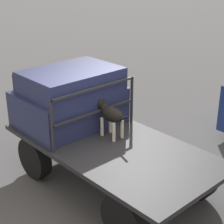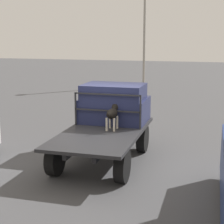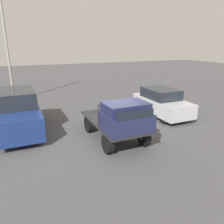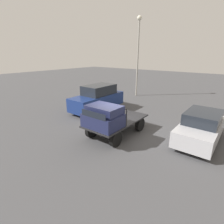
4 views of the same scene
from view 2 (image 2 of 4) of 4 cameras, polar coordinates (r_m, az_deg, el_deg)
The scene contains 6 objects.
ground_plane at distance 10.23m, azimuth -1.38°, elevation -7.64°, with size 80.00×80.00×0.00m, color #474749.
flatbed_truck at distance 10.04m, azimuth -1.40°, elevation -4.25°, with size 3.95×2.01×0.87m.
truck_cab at distance 10.96m, azimuth 0.38°, elevation 1.26°, with size 1.44×1.89×1.12m.
truck_headboard at distance 10.23m, azimuth -0.74°, elevation 1.03°, with size 0.04×1.89×0.94m.
dog at distance 10.06m, azimuth 0.09°, elevation -0.21°, with size 0.86×0.27×0.70m.
light_pole_far at distance 25.38m, azimuth 5.00°, elevation 14.32°, with size 0.43×0.43×7.28m.
Camera 2 is at (-9.23, -2.83, 3.38)m, focal length 60.00 mm.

